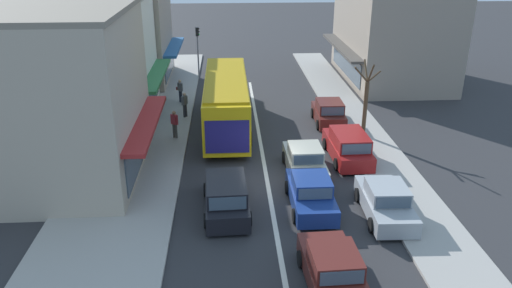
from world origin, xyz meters
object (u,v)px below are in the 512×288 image
(sedan_adjacent_lane_trail, at_px, (333,272))
(wagon_queue_gap_filler, at_px, (226,196))
(parked_sedan_kerb_front, at_px, (386,202))
(pedestrian_with_handbag_near, at_px, (180,89))
(parked_hatchback_kerb_third, at_px, (329,113))
(sedan_behind_bus_near, at_px, (305,161))
(traffic_light_downstreet, at_px, (198,44))
(parked_wagon_kerb_second, at_px, (348,146))
(city_bus, at_px, (226,99))
(pedestrian_browsing_midblock, at_px, (185,103))
(pedestrian_far_walker, at_px, (175,123))
(street_tree_right, at_px, (366,103))
(sedan_behind_bus_mid, at_px, (311,193))

(sedan_adjacent_lane_trail, distance_m, wagon_queue_gap_filler, 6.38)
(sedan_adjacent_lane_trail, bearing_deg, parked_sedan_kerb_front, 55.31)
(pedestrian_with_handbag_near, bearing_deg, sedan_adjacent_lane_trail, -71.84)
(parked_sedan_kerb_front, distance_m, parked_hatchback_kerb_third, 11.27)
(sedan_behind_bus_near, xyz_separation_m, wagon_queue_gap_filler, (-3.91, -3.51, 0.08))
(parked_sedan_kerb_front, distance_m, traffic_light_downstreet, 24.46)
(parked_wagon_kerb_second, bearing_deg, city_bus, 141.39)
(pedestrian_browsing_midblock, distance_m, pedestrian_far_walker, 3.62)
(parked_wagon_kerb_second, bearing_deg, pedestrian_far_walker, 160.68)
(parked_wagon_kerb_second, bearing_deg, street_tree_right, 61.82)
(street_tree_right, bearing_deg, parked_wagon_kerb_second, -118.18)
(parked_wagon_kerb_second, distance_m, pedestrian_far_walker, 9.91)
(sedan_adjacent_lane_trail, height_order, parked_hatchback_kerb_third, parked_hatchback_kerb_third)
(parked_wagon_kerb_second, bearing_deg, parked_sedan_kerb_front, -87.55)
(city_bus, relative_size, traffic_light_downstreet, 2.59)
(sedan_behind_bus_mid, xyz_separation_m, parked_hatchback_kerb_third, (2.81, 10.35, 0.05))
(sedan_behind_bus_mid, height_order, parked_wagon_kerb_second, parked_wagon_kerb_second)
(sedan_adjacent_lane_trail, relative_size, wagon_queue_gap_filler, 0.93)
(sedan_behind_bus_near, xyz_separation_m, parked_sedan_kerb_front, (2.77, -4.28, 0.00))
(pedestrian_with_handbag_near, xyz_separation_m, pedestrian_far_walker, (0.23, -6.73, -0.00))
(pedestrian_with_handbag_near, relative_size, pedestrian_browsing_midblock, 1.00)
(sedan_behind_bus_near, relative_size, pedestrian_far_walker, 2.59)
(wagon_queue_gap_filler, distance_m, pedestrian_browsing_midblock, 12.22)
(sedan_adjacent_lane_trail, height_order, parked_sedan_kerb_front, same)
(sedan_behind_bus_mid, xyz_separation_m, wagon_queue_gap_filler, (-3.66, -0.15, 0.08))
(sedan_adjacent_lane_trail, bearing_deg, parked_wagon_kerb_second, 74.40)
(parked_hatchback_kerb_third, bearing_deg, parked_wagon_kerb_second, -90.46)
(sedan_behind_bus_near, distance_m, pedestrian_far_walker, 8.37)
(wagon_queue_gap_filler, bearing_deg, sedan_behind_bus_mid, 2.28)
(pedestrian_browsing_midblock, height_order, pedestrian_far_walker, same)
(street_tree_right, bearing_deg, parked_sedan_kerb_front, -98.83)
(sedan_behind_bus_mid, relative_size, parked_wagon_kerb_second, 0.93)
(parked_wagon_kerb_second, relative_size, parked_hatchback_kerb_third, 1.22)
(parked_sedan_kerb_front, xyz_separation_m, street_tree_right, (1.38, 8.86, 1.47))
(city_bus, relative_size, pedestrian_browsing_midblock, 6.67)
(pedestrian_far_walker, bearing_deg, sedan_adjacent_lane_trail, -64.67)
(city_bus, bearing_deg, parked_sedan_kerb_front, -58.78)
(street_tree_right, distance_m, pedestrian_far_walker, 11.03)
(wagon_queue_gap_filler, bearing_deg, city_bus, 89.61)
(parked_sedan_kerb_front, relative_size, parked_hatchback_kerb_third, 1.14)
(parked_sedan_kerb_front, xyz_separation_m, pedestrian_far_walker, (-9.60, 9.10, 0.40))
(traffic_light_downstreet, xyz_separation_m, pedestrian_browsing_midblock, (-0.44, -9.99, -1.79))
(traffic_light_downstreet, bearing_deg, wagon_queue_gap_filler, -84.35)
(city_bus, relative_size, street_tree_right, 2.37)
(sedan_behind_bus_near, relative_size, parked_hatchback_kerb_third, 1.13)
(traffic_light_downstreet, height_order, street_tree_right, street_tree_right)
(parked_hatchback_kerb_third, bearing_deg, pedestrian_far_walker, -167.02)
(parked_wagon_kerb_second, height_order, street_tree_right, street_tree_right)
(parked_sedan_kerb_front, height_order, pedestrian_far_walker, pedestrian_far_walker)
(parked_hatchback_kerb_third, height_order, street_tree_right, street_tree_right)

